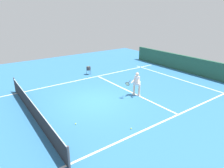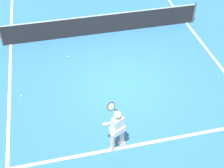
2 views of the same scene
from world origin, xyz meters
name	(u,v)px [view 1 (image 1 of 2)]	position (x,y,z in m)	size (l,w,h in m)	color
ground_plane	(94,101)	(0.00, 0.00, 0.00)	(26.47, 26.47, 0.00)	teal
court_back_wall	(192,65)	(0.00, -9.88, 0.71)	(13.10, 0.24, 1.43)	#23513D
baseline_marking	(175,78)	(0.00, -7.68, 0.00)	(9.10, 0.10, 0.01)	white
service_line_marking	(129,91)	(0.00, -2.74, 0.00)	(8.10, 0.10, 0.01)	white
sideline_left_marking	(140,132)	(-4.05, 0.00, 0.00)	(0.10, 18.36, 0.01)	white
sideline_right_marking	(67,83)	(4.05, 0.00, 0.00)	(0.10, 18.36, 0.01)	white
court_net	(33,110)	(0.00, 3.58, 0.48)	(8.78, 0.08, 1.02)	#4C4C51
tennis_player	(137,83)	(-0.83, -2.65, 0.85)	(0.68, 1.12, 1.55)	beige
tennis_ball_near	(76,124)	(-1.75, 2.11, 0.03)	(0.07, 0.07, 0.07)	#D1E533
tennis_ball_mid	(131,128)	(-3.63, 0.19, 0.03)	(0.07, 0.07, 0.07)	#D1E533
ball_hopper	(89,68)	(4.92, -2.37, 0.55)	(0.36, 0.36, 0.74)	#333338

